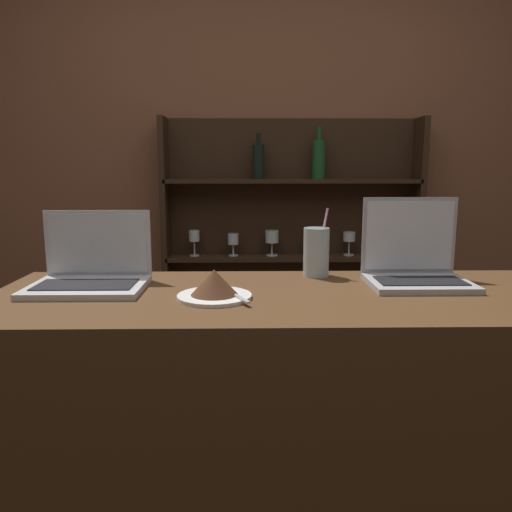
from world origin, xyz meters
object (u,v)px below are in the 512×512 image
object	(u,v)px
laptop_near	(91,272)
water_glass	(316,252)
cake_plate	(214,286)
laptop_far	(415,264)

from	to	relation	value
laptop_near	water_glass	size ratio (longest dim) A/B	1.47
water_glass	cake_plate	bearing A→B (deg)	-138.32
laptop_near	laptop_far	size ratio (longest dim) A/B	1.10
laptop_near	laptop_far	bearing A→B (deg)	1.99
laptop_near	laptop_far	world-z (taller)	laptop_far
water_glass	laptop_far	bearing A→B (deg)	-20.99
laptop_far	water_glass	size ratio (longest dim) A/B	1.34
laptop_far	water_glass	bearing A→B (deg)	159.01
cake_plate	water_glass	xyz separation A→B (m)	(0.31, 0.27, 0.04)
laptop_far	laptop_near	bearing A→B (deg)	-178.01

